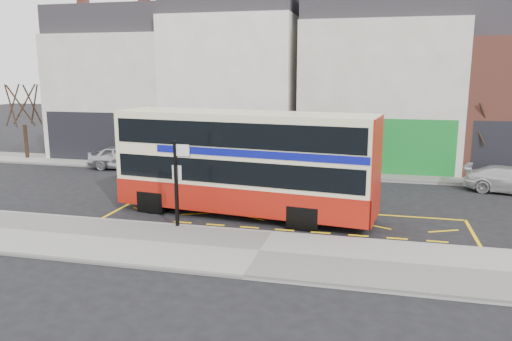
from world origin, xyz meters
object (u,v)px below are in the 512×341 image
(car_grey, at_px, (272,166))
(street_tree_left, at_px, (22,94))
(car_silver, at_px, (124,157))
(street_tree_right, at_px, (480,112))
(bus_stop_post, at_px, (178,176))
(car_white, at_px, (512,180))
(double_decker_bus, at_px, (245,162))

(car_grey, xyz_separation_m, street_tree_left, (-16.80, 1.71, 3.61))
(car_silver, relative_size, street_tree_right, 0.78)
(bus_stop_post, xyz_separation_m, car_silver, (-7.59, 10.02, -1.33))
(car_white, height_order, street_tree_left, street_tree_left)
(car_silver, bearing_deg, bus_stop_post, -145.52)
(car_silver, distance_m, car_grey, 9.06)
(car_grey, distance_m, car_white, 11.87)
(bus_stop_post, xyz_separation_m, street_tree_right, (12.21, 12.22, 1.57))
(bus_stop_post, distance_m, street_tree_right, 17.35)
(car_silver, bearing_deg, street_tree_right, -86.33)
(car_silver, distance_m, street_tree_right, 20.13)
(street_tree_right, bearing_deg, car_grey, -166.82)
(car_white, height_order, street_tree_right, street_tree_right)
(car_grey, xyz_separation_m, car_white, (11.86, -0.68, -0.04))
(car_white, bearing_deg, car_grey, 101.59)
(street_tree_right, bearing_deg, double_decker_bus, -136.52)
(car_grey, bearing_deg, street_tree_right, -83.72)
(double_decker_bus, xyz_separation_m, bus_stop_post, (-1.87, -2.41, -0.16))
(car_white, bearing_deg, bus_stop_post, 138.98)
(car_silver, relative_size, car_white, 0.96)
(double_decker_bus, distance_m, street_tree_left, 19.52)
(double_decker_bus, xyz_separation_m, car_white, (11.46, 6.61, -1.57))
(street_tree_left, bearing_deg, double_decker_bus, -27.63)
(street_tree_left, height_order, street_tree_right, street_tree_left)
(street_tree_left, bearing_deg, car_white, -4.77)
(double_decker_bus, height_order, street_tree_right, street_tree_right)
(bus_stop_post, relative_size, car_white, 0.73)
(double_decker_bus, relative_size, street_tree_left, 1.70)
(car_grey, distance_m, street_tree_right, 11.42)
(street_tree_right, bearing_deg, bus_stop_post, -134.99)
(double_decker_bus, height_order, car_grey, double_decker_bus)
(car_silver, xyz_separation_m, car_grey, (9.06, -0.32, -0.04))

